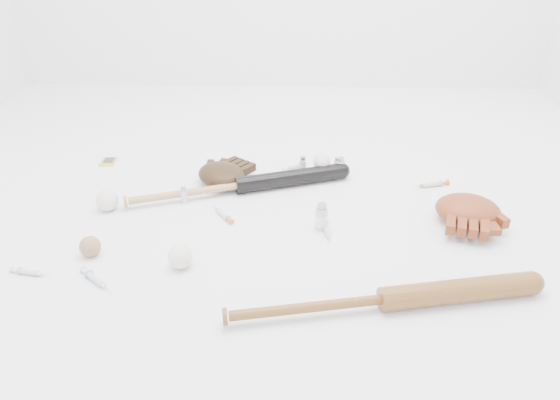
{
  "coord_description": "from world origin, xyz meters",
  "views": [
    {
      "loc": [
        0.1,
        -1.62,
        1.02
      ],
      "look_at": [
        0.05,
        0.04,
        0.06
      ],
      "focal_mm": 35.0,
      "sensor_mm": 36.0,
      "label": 1
    }
  ],
  "objects_px": {
    "bat_dark": "(239,186)",
    "bat_wood": "(384,299)",
    "glove_dark": "(221,174)",
    "pedestal": "(321,173)"
  },
  "relations": [
    {
      "from": "bat_dark",
      "to": "pedestal",
      "type": "bearing_deg",
      "value": 5.36
    },
    {
      "from": "pedestal",
      "to": "bat_wood",
      "type": "bearing_deg",
      "value": -79.54
    },
    {
      "from": "bat_dark",
      "to": "bat_wood",
      "type": "relative_size",
      "value": 0.96
    },
    {
      "from": "bat_dark",
      "to": "glove_dark",
      "type": "xyz_separation_m",
      "value": [
        -0.07,
        0.07,
        0.01
      ]
    },
    {
      "from": "bat_dark",
      "to": "pedestal",
      "type": "distance_m",
      "value": 0.35
    },
    {
      "from": "glove_dark",
      "to": "bat_dark",
      "type": "bearing_deg",
      "value": -6.97
    },
    {
      "from": "bat_wood",
      "to": "bat_dark",
      "type": "bearing_deg",
      "value": 114.55
    },
    {
      "from": "bat_dark",
      "to": "bat_wood",
      "type": "distance_m",
      "value": 0.8
    },
    {
      "from": "glove_dark",
      "to": "pedestal",
      "type": "relative_size",
      "value": 3.56
    },
    {
      "from": "bat_dark",
      "to": "bat_wood",
      "type": "bearing_deg",
      "value": -73.16
    }
  ]
}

